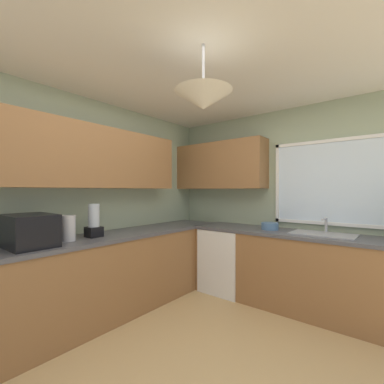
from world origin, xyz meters
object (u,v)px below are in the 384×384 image
sink_assembly (323,234)px  kettle (69,228)px  dishwasher (227,259)px  bowl (270,226)px  microwave (29,231)px  blender_appliance (94,222)px

sink_assembly → kettle: bearing=-133.5°
dishwasher → bowl: bowl is taller
sink_assembly → microwave: bearing=-129.3°
dishwasher → microwave: bearing=-106.0°
sink_assembly → blender_appliance: blender_appliance is taller
kettle → blender_appliance: bearing=94.0°
kettle → bowl: bearing=57.5°
sink_assembly → bowl: (-0.62, -0.01, 0.04)m
sink_assembly → bowl: sink_assembly is taller
blender_appliance → dishwasher: bearing=68.5°
dishwasher → microwave: (-0.66, -2.30, 0.63)m
sink_assembly → bowl: bearing=-179.5°
kettle → sink_assembly: kettle is taller
microwave → blender_appliance: (0.00, 0.63, 0.02)m
blender_appliance → bowl: bearing=52.9°
dishwasher → bowl: bearing=2.7°
bowl → kettle: bearing=-122.5°
bowl → blender_appliance: 2.14m
microwave → blender_appliance: bearing=90.0°
dishwasher → microwave: size_ratio=1.82×
kettle → sink_assembly: 2.75m
kettle → blender_appliance: (-0.02, 0.28, 0.03)m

